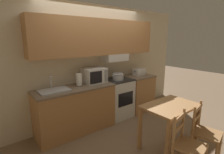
{
  "coord_description": "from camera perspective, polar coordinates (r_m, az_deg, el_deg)",
  "views": [
    {
      "loc": [
        -2.11,
        -3.3,
        1.86
      ],
      "look_at": [
        0.05,
        -0.54,
        1.07
      ],
      "focal_mm": 28.0,
      "sensor_mm": 36.0,
      "label": 1
    }
  ],
  "objects": [
    {
      "name": "cooking_pot",
      "position": [
        3.97,
        1.94,
        0.15
      ],
      "size": [
        0.35,
        0.27,
        0.15
      ],
      "color": "#B7BABF",
      "rests_on": "stove_range"
    },
    {
      "name": "chair_right_of_table",
      "position": [
        3.19,
        27.98,
        -15.64
      ],
      "size": [
        0.45,
        0.45,
        0.86
      ],
      "rotation": [
        0.0,
        0.0,
        0.21
      ],
      "color": "#B27F4C",
      "rests_on": "ground_plane"
    },
    {
      "name": "dining_table",
      "position": [
        3.13,
        18.38,
        -10.98
      ],
      "size": [
        0.92,
        0.62,
        0.77
      ],
      "color": "#B27F4C",
      "rests_on": "ground_plane"
    },
    {
      "name": "ground_plane",
      "position": [
        4.33,
        -5.06,
        -12.71
      ],
      "size": [
        16.0,
        16.0,
        0.0
      ],
      "primitive_type": "plane",
      "color": "#7F664C"
    },
    {
      "name": "lower_counter_right_stub",
      "position": [
        4.61,
        8.41,
        -5.06
      ],
      "size": [
        0.72,
        0.6,
        0.92
      ],
      "color": "#B27A47",
      "rests_on": "ground_plane"
    },
    {
      "name": "wall_back",
      "position": [
        3.87,
        -4.82,
        8.42
      ],
      "size": [
        5.29,
        0.38,
        2.55
      ],
      "color": "beige",
      "rests_on": "ground_plane"
    },
    {
      "name": "microwave",
      "position": [
        3.72,
        -5.81,
        0.51
      ],
      "size": [
        0.45,
        0.38,
        0.32
      ],
      "color": "silver",
      "rests_on": "lower_counter_main"
    },
    {
      "name": "lower_counter_main",
      "position": [
        3.61,
        -11.72,
        -10.31
      ],
      "size": [
        1.57,
        0.6,
        0.92
      ],
      "color": "#B27A47",
      "rests_on": "ground_plane"
    },
    {
      "name": "paper_towel_roll",
      "position": [
        3.53,
        -10.72,
        -0.91
      ],
      "size": [
        0.14,
        0.14,
        0.25
      ],
      "color": "black",
      "rests_on": "lower_counter_main"
    },
    {
      "name": "toaster",
      "position": [
        4.53,
        8.82,
        1.69
      ],
      "size": [
        0.31,
        0.19,
        0.17
      ],
      "color": "silver",
      "rests_on": "lower_counter_right_stub"
    },
    {
      "name": "stove_range",
      "position": [
        4.18,
        1.89,
        -6.83
      ],
      "size": [
        0.62,
        0.57,
        0.92
      ],
      "color": "silver",
      "rests_on": "ground_plane"
    },
    {
      "name": "sink_basin",
      "position": [
        3.31,
        -18.37,
        -4.13
      ],
      "size": [
        0.53,
        0.37,
        0.26
      ],
      "color": "#B7BABF",
      "rests_on": "lower_counter_main"
    },
    {
      "name": "chair_left_of_table",
      "position": [
        2.77,
        23.34,
        -19.63
      ],
      "size": [
        0.45,
        0.45,
        0.86
      ],
      "rotation": [
        0.0,
        0.0,
        0.19
      ],
      "color": "#B27F4C",
      "rests_on": "ground_plane"
    }
  ]
}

